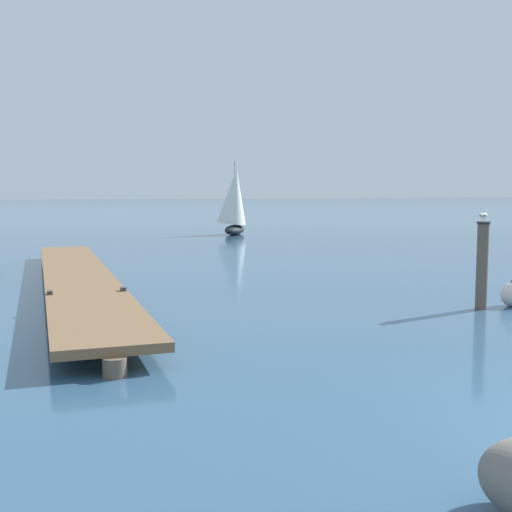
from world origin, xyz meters
name	(u,v)px	position (x,y,z in m)	size (l,w,h in m)	color
floating_dock	(78,276)	(-4.92, 13.46, 0.36)	(2.51, 18.09, 0.53)	brown
mooring_piling	(482,264)	(3.47, 7.06, 1.05)	(0.30, 0.30, 2.02)	brown
perched_seagull	(484,215)	(3.46, 7.06, 2.17)	(0.34, 0.27, 0.26)	gold
mooring_buoy	(512,294)	(4.39, 7.07, 0.29)	(0.57, 0.57, 0.64)	silver
distant_sailboat	(234,202)	(6.38, 32.84, 2.00)	(2.82, 3.68, 4.55)	black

